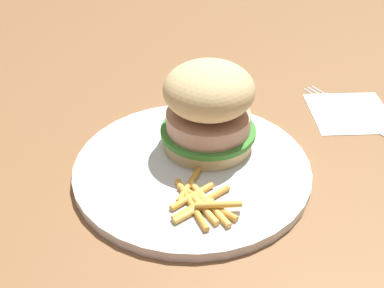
{
  "coord_description": "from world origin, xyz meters",
  "views": [
    {
      "loc": [
        0.48,
        0.01,
        0.37
      ],
      "look_at": [
        0.02,
        0.02,
        0.04
      ],
      "focal_mm": 46.87,
      "sensor_mm": 36.0,
      "label": 1
    }
  ],
  "objects_px": {
    "napkin": "(350,113)",
    "fork": "(350,111)",
    "sandwich": "(209,107)",
    "plate": "(192,169)",
    "fries_pile": "(200,201)"
  },
  "relations": [
    {
      "from": "napkin",
      "to": "fork",
      "type": "relative_size",
      "value": 0.69
    },
    {
      "from": "fork",
      "to": "sandwich",
      "type": "bearing_deg",
      "value": -67.2
    },
    {
      "from": "sandwich",
      "to": "napkin",
      "type": "bearing_deg",
      "value": 112.39
    },
    {
      "from": "plate",
      "to": "fries_pile",
      "type": "bearing_deg",
      "value": 5.07
    },
    {
      "from": "plate",
      "to": "napkin",
      "type": "distance_m",
      "value": 0.26
    },
    {
      "from": "sandwich",
      "to": "fries_pile",
      "type": "height_order",
      "value": "sandwich"
    },
    {
      "from": "plate",
      "to": "fries_pile",
      "type": "distance_m",
      "value": 0.07
    },
    {
      "from": "sandwich",
      "to": "fries_pile",
      "type": "relative_size",
      "value": 1.07
    },
    {
      "from": "fries_pile",
      "to": "napkin",
      "type": "distance_m",
      "value": 0.3
    },
    {
      "from": "plate",
      "to": "fork",
      "type": "bearing_deg",
      "value": 118.96
    },
    {
      "from": "sandwich",
      "to": "fries_pile",
      "type": "xyz_separation_m",
      "value": [
        0.11,
        -0.02,
        -0.05
      ]
    },
    {
      "from": "plate",
      "to": "sandwich",
      "type": "height_order",
      "value": "sandwich"
    },
    {
      "from": "sandwich",
      "to": "fork",
      "type": "distance_m",
      "value": 0.23
    },
    {
      "from": "plate",
      "to": "fork",
      "type": "relative_size",
      "value": 1.77
    },
    {
      "from": "plate",
      "to": "fries_pile",
      "type": "relative_size",
      "value": 2.58
    }
  ]
}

